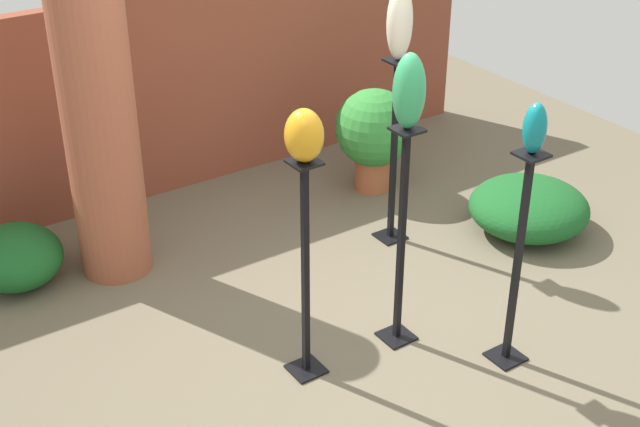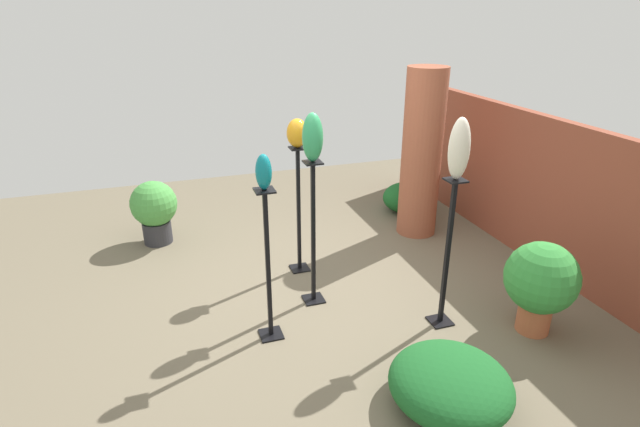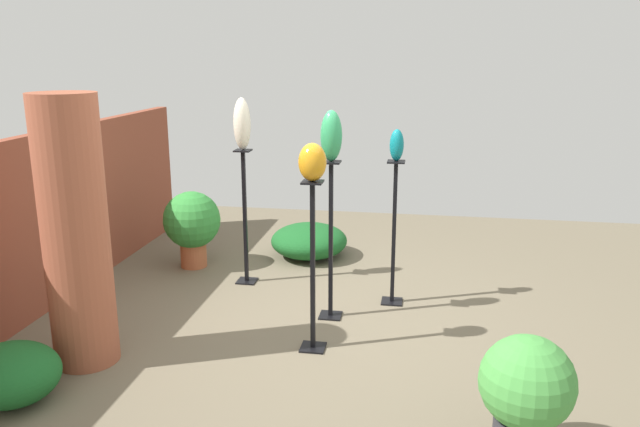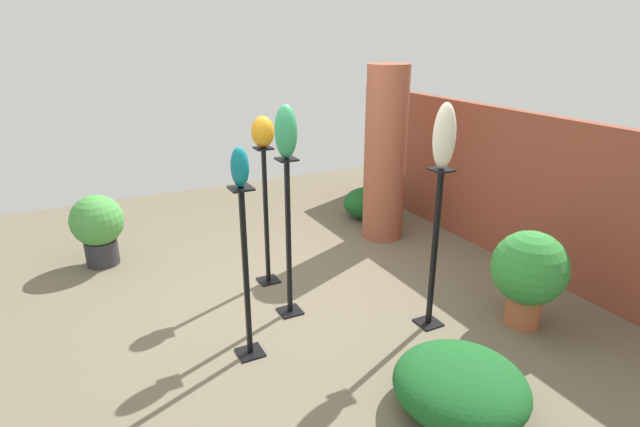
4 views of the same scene
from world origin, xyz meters
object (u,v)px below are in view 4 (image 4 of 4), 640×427
(potted_plant_back_center, at_px, (98,226))
(art_vase_amber, at_px, (263,132))
(pedestal_jade, at_px, (289,245))
(brick_pillar, at_px, (385,155))
(pedestal_amber, at_px, (266,223))
(art_vase_ivory, at_px, (444,136))
(pedestal_ivory, at_px, (434,256))
(art_vase_teal, at_px, (240,167))
(potted_plant_near_pillar, at_px, (529,271))
(pedestal_teal, at_px, (246,282))
(art_vase_jade, at_px, (286,132))

(potted_plant_back_center, bearing_deg, art_vase_amber, 50.67)
(pedestal_jade, bearing_deg, brick_pillar, 122.97)
(pedestal_amber, distance_m, art_vase_ivory, 1.96)
(potted_plant_back_center, bearing_deg, pedestal_ivory, 43.24)
(pedestal_amber, distance_m, pedestal_ivory, 1.68)
(pedestal_amber, height_order, art_vase_teal, art_vase_teal)
(brick_pillar, bearing_deg, art_vase_amber, -74.08)
(brick_pillar, relative_size, potted_plant_near_pillar, 2.41)
(pedestal_teal, bearing_deg, pedestal_ivory, 78.98)
(brick_pillar, xyz_separation_m, potted_plant_back_center, (-0.72, -3.18, -0.59))
(pedestal_amber, relative_size, potted_plant_back_center, 1.77)
(art_vase_ivory, distance_m, potted_plant_near_pillar, 1.41)
(art_vase_teal, bearing_deg, art_vase_jade, 128.61)
(pedestal_jade, height_order, pedestal_teal, pedestal_jade)
(pedestal_amber, xyz_separation_m, pedestal_teal, (1.08, -0.58, -0.01))
(art_vase_teal, height_order, art_vase_ivory, art_vase_ivory)
(potted_plant_near_pillar, height_order, potted_plant_back_center, potted_plant_near_pillar)
(pedestal_teal, distance_m, art_vase_jade, 1.23)
(pedestal_amber, height_order, potted_plant_back_center, pedestal_amber)
(art_vase_ivory, height_order, potted_plant_near_pillar, art_vase_ivory)
(pedestal_amber, bearing_deg, art_vase_ivory, 34.81)
(pedestal_jade, xyz_separation_m, art_vase_ivory, (0.73, 1.00, 0.99))
(brick_pillar, bearing_deg, pedestal_teal, -55.64)
(pedestal_jade, distance_m, potted_plant_near_pillar, 2.05)
(pedestal_jade, height_order, potted_plant_near_pillar, pedestal_jade)
(art_vase_jade, distance_m, potted_plant_near_pillar, 2.35)
(pedestal_amber, bearing_deg, pedestal_jade, -3.95)
(potted_plant_near_pillar, bearing_deg, pedestal_amber, -136.12)
(pedestal_teal, xyz_separation_m, potted_plant_back_center, (-2.28, -0.89, -0.19))
(brick_pillar, distance_m, pedestal_teal, 2.80)
(art_vase_amber, height_order, art_vase_teal, art_vase_amber)
(pedestal_amber, bearing_deg, art_vase_amber, 0.00)
(pedestal_teal, bearing_deg, art_vase_jade, 128.61)
(pedestal_ivory, bearing_deg, art_vase_ivory, 0.00)
(brick_pillar, distance_m, potted_plant_near_pillar, 2.30)
(pedestal_jade, bearing_deg, pedestal_ivory, 54.05)
(pedestal_jade, relative_size, pedestal_amber, 1.03)
(art_vase_ivory, bearing_deg, pedestal_teal, -101.02)
(art_vase_amber, relative_size, art_vase_ivory, 0.57)
(pedestal_jade, distance_m, art_vase_ivory, 1.59)
(art_vase_amber, bearing_deg, pedestal_jade, -3.95)
(art_vase_jade, xyz_separation_m, potted_plant_back_center, (-1.85, -1.43, -1.20))
(art_vase_jade, bearing_deg, art_vase_teal, -51.39)
(art_vase_teal, bearing_deg, art_vase_amber, 151.71)
(pedestal_teal, relative_size, art_vase_ivory, 2.69)
(brick_pillar, height_order, art_vase_teal, brick_pillar)
(pedestal_ivory, height_order, art_vase_teal, art_vase_teal)
(art_vase_jade, xyz_separation_m, art_vase_amber, (-0.65, 0.04, -0.12))
(pedestal_jade, xyz_separation_m, art_vase_amber, (-0.65, 0.04, 0.88))
(pedestal_jade, xyz_separation_m, potted_plant_near_pillar, (1.10, 1.73, -0.16))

